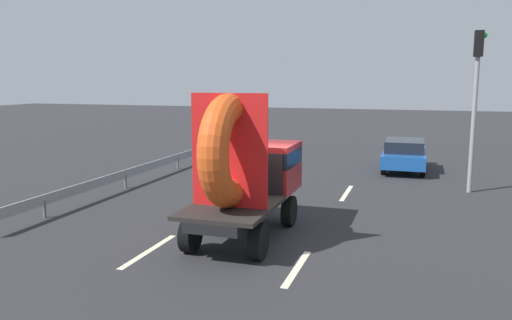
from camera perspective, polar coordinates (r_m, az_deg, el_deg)
ground_plane at (r=13.53m, az=0.03°, el=-8.53°), size 120.00×120.00×0.00m
flatbed_truck at (r=13.16m, az=-1.08°, el=-1.00°), size 2.02×4.72×3.78m
distant_sedan at (r=23.88m, az=16.40°, el=0.66°), size 1.85×4.31×1.41m
traffic_light at (r=19.76m, az=23.56°, el=7.41°), size 0.42×0.36×5.79m
guardrail at (r=21.64m, az=-11.43°, el=-0.58°), size 0.10×17.58×0.71m
lane_dash_left_near at (r=12.64m, az=-11.98°, el=-10.00°), size 0.16×2.55×0.01m
lane_dash_left_far at (r=19.80m, az=-0.28°, el=-2.85°), size 0.16×2.90×0.01m
lane_dash_right_near at (r=11.34m, az=4.64°, el=-12.08°), size 0.16×2.26×0.01m
lane_dash_right_far at (r=18.74m, az=10.18°, el=-3.68°), size 0.16×2.62×0.01m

